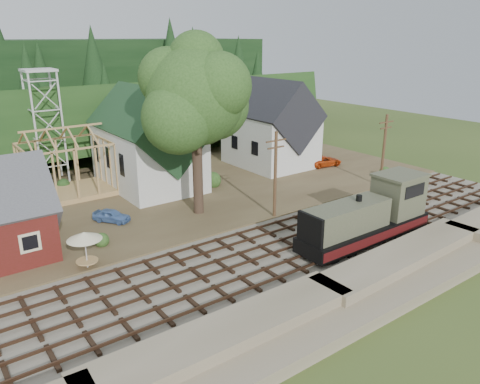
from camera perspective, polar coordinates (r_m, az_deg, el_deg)
ground at (r=34.66m, az=0.89°, el=-8.46°), size 140.00×140.00×0.00m
embankment at (r=29.27m, az=11.34°, el=-14.42°), size 64.00×5.00×1.60m
railroad_bed at (r=34.63m, az=0.89°, el=-8.34°), size 64.00×11.00×0.16m
village_flat at (r=49.03m, az=-11.94°, el=-0.38°), size 64.00×26.00×0.30m
hillside at (r=70.89m, az=-20.18°, el=4.62°), size 70.00×28.96×12.74m
ridge at (r=86.08m, az=-23.32°, el=6.56°), size 80.00×20.00×12.00m
church at (r=49.96m, az=-11.05°, el=6.04°), size 8.40×15.17×13.00m
farmhouse at (r=57.99m, az=3.75°, el=7.75°), size 8.40×10.80×10.60m
timber_frame at (r=49.83m, az=-20.39°, el=2.90°), size 8.20×6.20×6.99m
lattice_tower at (r=54.35m, az=-23.07°, el=11.12°), size 3.20×3.20×12.12m
big_tree at (r=40.81m, az=-5.30°, el=10.72°), size 10.90×8.40×14.70m
telegraph_pole_near at (r=40.97m, az=4.32°, el=2.22°), size 2.20×0.28×8.00m
telegraph_pole_far at (r=51.72m, az=17.11°, el=4.92°), size 2.20×0.28×8.00m
locomotive at (r=38.28m, az=15.55°, el=-2.91°), size 12.38×3.10×4.94m
car_blue at (r=42.17m, az=-15.40°, el=-2.78°), size 3.03×3.49×1.13m
car_red at (r=59.00m, az=10.27°, el=3.73°), size 4.66×2.69×1.22m
patio_set at (r=33.97m, az=-18.44°, el=-5.28°), size 2.39×2.39×2.66m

